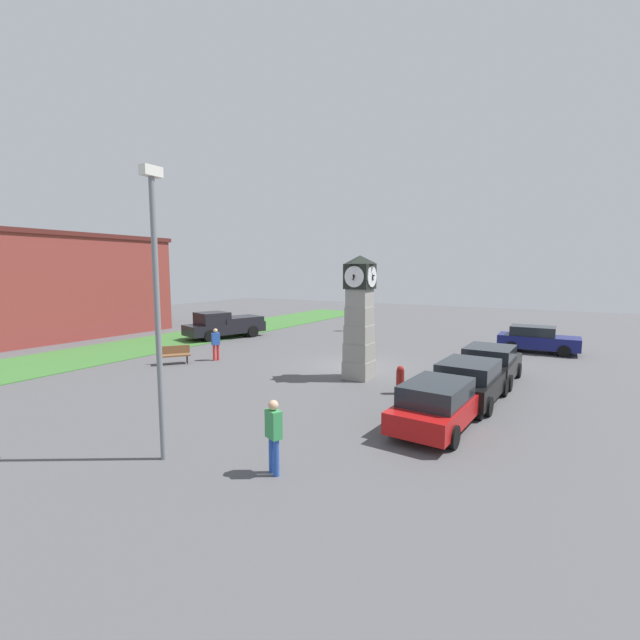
% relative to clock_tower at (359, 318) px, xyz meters
% --- Properties ---
extents(ground_plane, '(75.73, 75.73, 0.00)m').
position_rel_clock_tower_xyz_m(ground_plane, '(1.94, 1.09, -2.65)').
color(ground_plane, '#4C4C4F').
extents(clock_tower, '(1.44, 1.40, 5.31)m').
position_rel_clock_tower_xyz_m(clock_tower, '(0.00, 0.00, 0.00)').
color(clock_tower, gray).
rests_on(clock_tower, ground_plane).
extents(bollard_near_tower, '(0.30, 0.30, 1.09)m').
position_rel_clock_tower_xyz_m(bollard_near_tower, '(-1.34, -2.36, -2.10)').
color(bollard_near_tower, maroon).
rests_on(bollard_near_tower, ground_plane).
extents(bollard_mid_row, '(0.22, 0.22, 1.02)m').
position_rel_clock_tower_xyz_m(bollard_mid_row, '(0.13, -3.38, -2.13)').
color(bollard_mid_row, brown).
rests_on(bollard_mid_row, ground_plane).
extents(car_navy_sedan, '(4.41, 2.10, 1.46)m').
position_rel_clock_tower_xyz_m(car_navy_sedan, '(-4.16, -4.58, -1.91)').
color(car_navy_sedan, '#A51111').
rests_on(car_navy_sedan, ground_plane).
extents(car_near_tower, '(4.31, 2.21, 1.51)m').
position_rel_clock_tower_xyz_m(car_near_tower, '(-1.01, -4.84, -1.88)').
color(car_near_tower, black).
rests_on(car_near_tower, ground_plane).
extents(car_by_building, '(4.07, 2.18, 1.52)m').
position_rel_clock_tower_xyz_m(car_by_building, '(2.38, -5.00, -1.87)').
color(car_by_building, black).
rests_on(car_by_building, ground_plane).
extents(car_far_lot, '(1.90, 4.22, 1.50)m').
position_rel_clock_tower_xyz_m(car_far_lot, '(10.53, -6.25, -1.88)').
color(car_far_lot, navy).
rests_on(car_far_lot, ground_plane).
extents(pickup_truck, '(5.80, 3.58, 1.85)m').
position_rel_clock_tower_xyz_m(pickup_truck, '(5.34, 12.79, -1.72)').
color(pickup_truck, black).
rests_on(pickup_truck, ground_plane).
extents(bench, '(1.59, 1.41, 0.90)m').
position_rel_clock_tower_xyz_m(bench, '(-2.13, 9.25, -2.13)').
color(bench, brown).
rests_on(bench, ground_plane).
extents(pedestrian_near_bench, '(0.43, 0.29, 1.65)m').
position_rel_clock_tower_xyz_m(pedestrian_near_bench, '(12.71, 6.98, -1.71)').
color(pedestrian_near_bench, red).
rests_on(pedestrian_near_bench, ground_plane).
extents(pedestrian_crossing_lot, '(0.38, 0.46, 1.76)m').
position_rel_clock_tower_xyz_m(pedestrian_crossing_lot, '(-9.00, -2.10, -1.63)').
color(pedestrian_crossing_lot, '#264CA5').
rests_on(pedestrian_crossing_lot, ground_plane).
extents(pedestrian_by_cars, '(0.47, 0.40, 1.68)m').
position_rel_clock_tower_xyz_m(pedestrian_by_cars, '(-0.42, 8.03, -1.69)').
color(pedestrian_by_cars, red).
rests_on(pedestrian_by_cars, ground_plane).
extents(street_lamp_near_road, '(0.50, 0.24, 7.09)m').
position_rel_clock_tower_xyz_m(street_lamp_near_road, '(-9.76, 0.77, 1.40)').
color(street_lamp_near_road, slate).
rests_on(street_lamp_near_road, ground_plane).
extents(warehouse_blue_far, '(13.09, 7.76, 7.17)m').
position_rel_clock_tower_xyz_m(warehouse_blue_far, '(0.67, 23.71, 0.94)').
color(warehouse_blue_far, maroon).
rests_on(warehouse_blue_far, ground_plane).
extents(grass_verge_far, '(45.44, 5.78, 0.04)m').
position_rel_clock_tower_xyz_m(grass_verge_far, '(4.21, 14.97, -2.63)').
color(grass_verge_far, '#386B2D').
rests_on(grass_verge_far, ground_plane).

